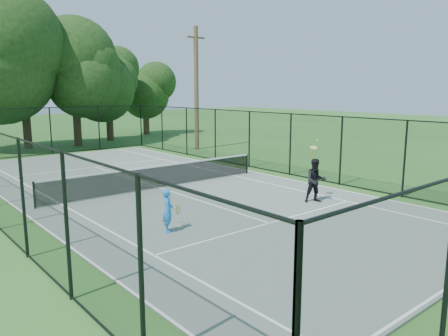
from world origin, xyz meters
TOP-DOWN VIEW (x-y plane):
  - ground at (0.00, 0.00)m, footprint 120.00×120.00m
  - tennis_court at (0.00, 0.00)m, footprint 11.00×24.00m
  - tennis_net at (0.00, 0.00)m, footprint 10.08×0.08m
  - fence at (0.00, 0.00)m, footprint 13.10×26.10m
  - tree_near_left at (-0.26, 17.13)m, footprint 7.89×7.89m
  - tree_near_mid at (2.92, 16.00)m, footprint 6.30×6.30m
  - tree_near_right at (6.30, 17.75)m, footprint 5.12×5.12m
  - tree_far_right at (10.98, 20.03)m, footprint 4.34×4.34m
  - utility_pole at (8.62, 9.00)m, footprint 1.40×0.30m
  - player_blue at (-2.82, -5.07)m, footprint 0.84×0.55m
  - player_black at (3.13, -5.66)m, footprint 0.98×0.95m

SIDE VIEW (x-z plane):
  - ground at x=0.00m, z-range 0.00..0.00m
  - tennis_court at x=0.00m, z-range 0.00..0.06m
  - tennis_net at x=0.00m, z-range 0.10..1.05m
  - player_blue at x=-2.82m, z-range 0.06..1.33m
  - player_black at x=3.13m, z-range -0.26..1.98m
  - fence at x=0.00m, z-range 0.00..3.00m
  - tree_far_right at x=10.98m, z-range 0.68..6.42m
  - utility_pole at x=8.62m, z-range 0.06..8.33m
  - tree_near_right at x=6.30m, z-range 0.95..8.02m
  - tree_near_mid at x=2.92m, z-range 0.95..9.19m
  - tree_near_left at x=-0.26m, z-range 1.19..11.48m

